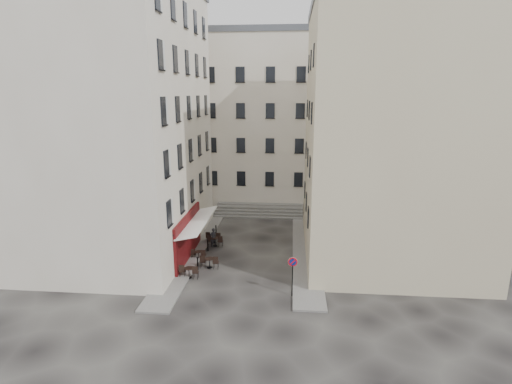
# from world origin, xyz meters

# --- Properties ---
(ground) EXTENTS (90.00, 90.00, 0.00)m
(ground) POSITION_xyz_m (0.00, 0.00, 0.00)
(ground) COLOR black
(ground) RESTS_ON ground
(sidewalk_left) EXTENTS (2.00, 22.00, 0.12)m
(sidewalk_left) POSITION_xyz_m (-4.50, 4.00, 0.06)
(sidewalk_left) COLOR slate
(sidewalk_left) RESTS_ON ground
(sidewalk_right) EXTENTS (2.00, 18.00, 0.12)m
(sidewalk_right) POSITION_xyz_m (4.50, 3.00, 0.06)
(sidewalk_right) COLOR slate
(sidewalk_right) RESTS_ON ground
(building_left) EXTENTS (12.20, 16.20, 20.60)m
(building_left) POSITION_xyz_m (-10.50, 3.00, 10.31)
(building_left) COLOR beige
(building_left) RESTS_ON ground
(building_right) EXTENTS (12.20, 14.20, 18.60)m
(building_right) POSITION_xyz_m (10.50, 3.50, 9.31)
(building_right) COLOR #C3B391
(building_right) RESTS_ON ground
(building_back) EXTENTS (18.20, 10.20, 18.60)m
(building_back) POSITION_xyz_m (-1.00, 19.00, 9.31)
(building_back) COLOR beige
(building_back) RESTS_ON ground
(cafe_storefront) EXTENTS (1.74, 7.30, 3.50)m
(cafe_storefront) POSITION_xyz_m (-4.32, 1.00, 1.88)
(cafe_storefront) COLOR #45090B
(cafe_storefront) RESTS_ON ground
(stone_steps) EXTENTS (9.00, 3.15, 0.80)m
(stone_steps) POSITION_xyz_m (0.00, 12.57, 0.40)
(stone_steps) COLOR #605E5B
(stone_steps) RESTS_ON ground
(bollard_near) EXTENTS (0.12, 0.12, 0.98)m
(bollard_near) POSITION_xyz_m (-3.25, -1.00, 0.53)
(bollard_near) COLOR black
(bollard_near) RESTS_ON ground
(bollard_mid) EXTENTS (0.12, 0.12, 0.98)m
(bollard_mid) POSITION_xyz_m (-3.25, 2.50, 0.53)
(bollard_mid) COLOR black
(bollard_mid) RESTS_ON ground
(bollard_far) EXTENTS (0.12, 0.12, 0.98)m
(bollard_far) POSITION_xyz_m (-3.25, 6.00, 0.53)
(bollard_far) COLOR black
(bollard_far) RESTS_ON ground
(no_parking_sign) EXTENTS (0.58, 0.10, 2.56)m
(no_parking_sign) POSITION_xyz_m (3.46, -4.15, 1.81)
(no_parking_sign) COLOR black
(no_parking_sign) RESTS_ON ground
(bistro_table_a) EXTENTS (1.32, 0.62, 0.93)m
(bistro_table_a) POSITION_xyz_m (-3.52, -2.33, 0.48)
(bistro_table_a) COLOR black
(bistro_table_a) RESTS_ON ground
(bistro_table_b) EXTENTS (1.35, 0.63, 0.95)m
(bistro_table_b) POSITION_xyz_m (-2.46, -0.65, 0.48)
(bistro_table_b) COLOR black
(bistro_table_b) RESTS_ON ground
(bistro_table_c) EXTENTS (1.14, 0.53, 0.80)m
(bistro_table_c) POSITION_xyz_m (-3.60, 0.82, 0.41)
(bistro_table_c) COLOR black
(bistro_table_c) RESTS_ON ground
(bistro_table_d) EXTENTS (1.32, 0.62, 0.93)m
(bistro_table_d) POSITION_xyz_m (-2.85, 3.52, 0.47)
(bistro_table_d) COLOR black
(bistro_table_d) RESTS_ON ground
(bistro_table_e) EXTENTS (1.28, 0.60, 0.90)m
(bistro_table_e) POSITION_xyz_m (-3.15, 4.37, 0.46)
(bistro_table_e) COLOR black
(bistro_table_e) RESTS_ON ground
(pedestrian) EXTENTS (0.68, 0.65, 1.56)m
(pedestrian) POSITION_xyz_m (-3.00, 3.53, 0.78)
(pedestrian) COLOR black
(pedestrian) RESTS_ON ground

